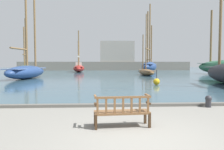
# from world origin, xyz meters

# --- Properties ---
(ground_plane) EXTENTS (160.00, 160.00, 0.00)m
(ground_plane) POSITION_xyz_m (0.00, 0.00, 0.00)
(ground_plane) COLOR gray
(harbor_water) EXTENTS (100.00, 80.00, 0.08)m
(harbor_water) POSITION_xyz_m (0.00, 44.00, 0.04)
(harbor_water) COLOR #385666
(harbor_water) RESTS_ON ground
(quay_edge_kerb) EXTENTS (40.00, 0.30, 0.12)m
(quay_edge_kerb) POSITION_xyz_m (0.00, 3.85, 0.06)
(quay_edge_kerb) COLOR #5B5954
(quay_edge_kerb) RESTS_ON ground
(park_bench) EXTENTS (1.64, 0.64, 0.92)m
(park_bench) POSITION_xyz_m (-0.34, 0.89, 0.47)
(park_bench) COLOR #3D2A19
(park_bench) RESTS_ON ground
(sailboat_mid_port) EXTENTS (3.37, 8.25, 11.31)m
(sailboat_mid_port) POSITION_xyz_m (-9.34, 19.69, 1.01)
(sailboat_mid_port) COLOR navy
(sailboat_mid_port) RESTS_ON harbor_water
(sailboat_far_starboard) EXTENTS (3.68, 7.73, 9.54)m
(sailboat_far_starboard) POSITION_xyz_m (-14.12, 33.71, 0.97)
(sailboat_far_starboard) COLOR #2D6647
(sailboat_far_starboard) RESTS_ON harbor_water
(sailboat_distant_harbor) EXTENTS (6.06, 10.60, 13.64)m
(sailboat_distant_harbor) POSITION_xyz_m (8.88, 38.57, 1.32)
(sailboat_distant_harbor) COLOR navy
(sailboat_distant_harbor) RESTS_ON harbor_water
(sailboat_outer_starboard) EXTENTS (2.67, 7.27, 8.10)m
(sailboat_outer_starboard) POSITION_xyz_m (-5.31, 37.79, 0.98)
(sailboat_outer_starboard) COLOR maroon
(sailboat_outer_starboard) RESTS_ON harbor_water
(sailboat_nearest_port) EXTENTS (1.87, 6.32, 8.68)m
(sailboat_nearest_port) POSITION_xyz_m (5.47, 25.40, 0.67)
(sailboat_nearest_port) COLOR brown
(sailboat_nearest_port) RESTS_ON harbor_water
(mooring_bollard) EXTENTS (0.27, 0.27, 0.49)m
(mooring_bollard) POSITION_xyz_m (3.55, 3.52, 0.27)
(mooring_bollard) COLOR #2D2D33
(mooring_bollard) RESTS_ON ground
(channel_buoy) EXTENTS (0.52, 0.52, 1.22)m
(channel_buoy) POSITION_xyz_m (3.51, 11.95, 0.35)
(channel_buoy) COLOR gold
(channel_buoy) RESTS_ON harbor_water
(far_breakwater) EXTENTS (40.76, 2.40, 7.05)m
(far_breakwater) POSITION_xyz_m (0.82, 47.17, 2.04)
(far_breakwater) COLOR slate
(far_breakwater) RESTS_ON ground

